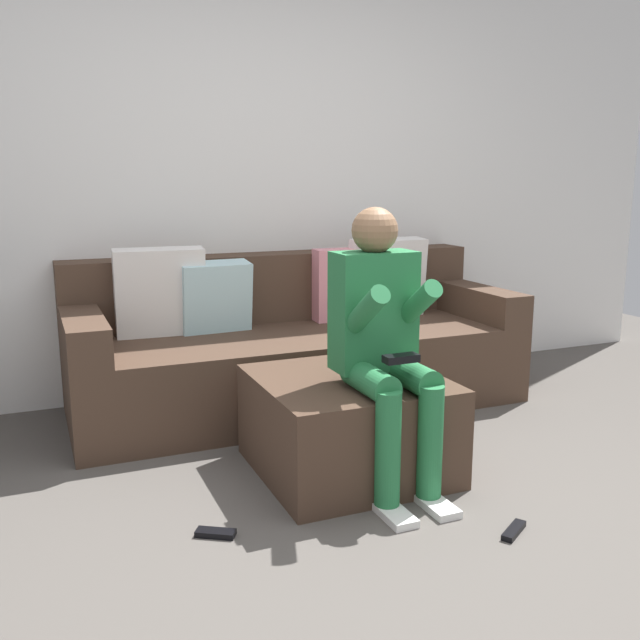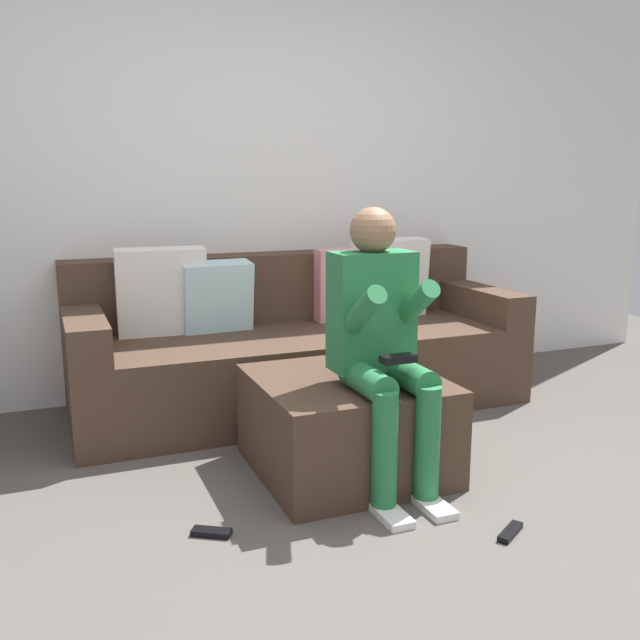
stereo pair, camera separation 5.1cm
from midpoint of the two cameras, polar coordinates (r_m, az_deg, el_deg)
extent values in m
plane|color=#544F49|center=(2.54, 9.10, -18.70)|extent=(7.98, 7.98, 0.00)
cube|color=white|center=(4.26, -6.80, 12.96)|extent=(6.14, 0.10, 2.77)
cube|color=#473326|center=(3.96, -2.13, -3.90)|extent=(2.49, 0.94, 0.44)
cube|color=#473326|center=(4.20, -3.87, 2.78)|extent=(2.49, 0.24, 0.40)
cube|color=#473326|center=(3.65, -19.24, -0.86)|extent=(0.19, 0.94, 0.19)
cube|color=#473326|center=(4.42, 11.89, 1.62)|extent=(0.19, 0.94, 0.19)
cube|color=white|center=(3.83, -13.31, 2.21)|extent=(0.48, 0.19, 0.48)
cube|color=silver|center=(3.88, -8.96, 1.86)|extent=(0.40, 0.22, 0.40)
cube|color=white|center=(4.26, 5.15, 3.43)|extent=(0.48, 0.20, 0.48)
cube|color=pink|center=(4.16, 2.03, 2.93)|extent=(0.43, 0.15, 0.43)
cube|color=#473326|center=(3.09, 1.80, -8.49)|extent=(0.77, 0.78, 0.43)
cube|color=#26723F|center=(2.90, 3.89, 0.76)|extent=(0.34, 0.18, 0.49)
sphere|color=#8C6647|center=(2.86, 3.98, 7.31)|extent=(0.19, 0.19, 0.19)
cylinder|color=#26723F|center=(2.78, 3.57, -4.96)|extent=(0.12, 0.32, 0.12)
cylinder|color=#26723F|center=(2.72, 5.03, -10.43)|extent=(0.10, 0.10, 0.46)
cube|color=white|center=(2.77, 5.54, -15.51)|extent=(0.10, 0.22, 0.03)
cylinder|color=#26723F|center=(2.73, 2.88, 0.35)|extent=(0.08, 0.36, 0.29)
cylinder|color=#26723F|center=(2.86, 6.94, -4.52)|extent=(0.12, 0.32, 0.12)
cylinder|color=#26723F|center=(2.81, 8.46, -9.80)|extent=(0.10, 0.10, 0.46)
cube|color=white|center=(2.86, 8.95, -14.73)|extent=(0.10, 0.22, 0.03)
cylinder|color=#26723F|center=(2.85, 7.19, 1.02)|extent=(0.08, 0.33, 0.27)
cube|color=black|center=(2.73, 6.11, -3.15)|extent=(0.14, 0.06, 0.03)
cube|color=black|center=(2.74, 15.02, -16.29)|extent=(0.15, 0.12, 0.02)
cube|color=black|center=(2.67, -9.09, -16.82)|extent=(0.15, 0.12, 0.02)
camera|label=1|loc=(0.03, -90.42, -0.09)|focal=39.16mm
camera|label=2|loc=(0.03, 89.58, 0.09)|focal=39.16mm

